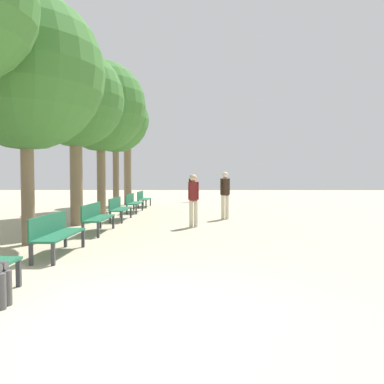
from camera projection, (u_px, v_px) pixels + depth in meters
The scene contains 14 objects.
ground_plane at pixel (130, 313), 4.27m from camera, with size 80.00×80.00×0.00m, color #B7A88E.
bench_row_1 at pixel (55, 231), 7.42m from camera, with size 0.48×1.81×0.81m.
bench_row_2 at pixel (96, 216), 10.41m from camera, with size 0.48×1.81×0.81m.
bench_row_3 at pixel (119, 207), 13.40m from camera, with size 0.48×1.81×0.81m.
bench_row_4 at pixel (133, 202), 16.39m from camera, with size 0.48×1.81×0.81m.
bench_row_5 at pixel (143, 198), 19.38m from camera, with size 0.48×1.81×0.81m.
tree_row_1 at pixel (26, 72), 8.45m from camera, with size 3.54×3.54×5.71m.
tree_row_2 at pixel (75, 100), 11.90m from camera, with size 3.09×3.09×5.61m.
tree_row_3 at pixel (101, 107), 15.01m from camera, with size 3.64×3.64×6.23m.
tree_row_4 at pixel (116, 120), 17.77m from camera, with size 3.12×3.12×5.86m.
tree_row_5 at pixel (127, 122), 20.78m from camera, with size 2.42×2.42×5.94m.
pedestrian_near at pixel (193, 197), 11.59m from camera, with size 0.33×0.22×1.64m.
pedestrian_mid at pixel (225, 192), 13.77m from camera, with size 0.35×0.31×1.75m.
pedestrian_far at pixel (192, 186), 23.20m from camera, with size 0.35×0.30×1.71m.
Camera 1 is at (0.76, -4.20, 1.56)m, focal length 35.00 mm.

